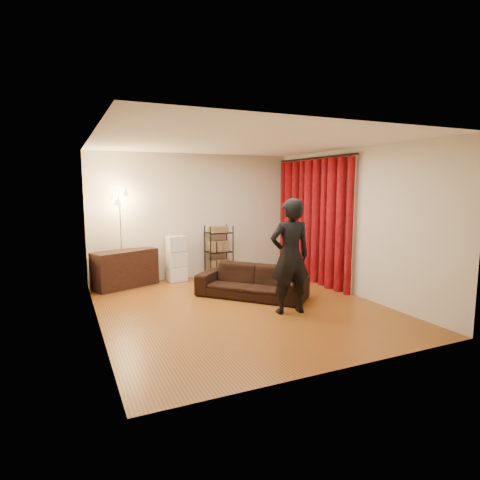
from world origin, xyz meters
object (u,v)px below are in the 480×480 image
sofa (252,282)px  wire_shelf (219,252)px  person (290,256)px  media_cabinet (125,269)px  storage_boxes (177,258)px  floor_lamp (121,240)px

sofa → wire_shelf: bearing=135.7°
wire_shelf → sofa: bearing=-73.1°
sofa → person: size_ratio=1.08×
sofa → person: bearing=-35.0°
sofa → media_cabinet: bearing=-174.1°
sofa → media_cabinet: media_cabinet is taller
person → wire_shelf: bearing=-80.3°
storage_boxes → wire_shelf: size_ratio=0.84×
floor_lamp → wire_shelf: bearing=1.5°
sofa → person: 1.24m
wire_shelf → storage_boxes: bearing=-166.3°
media_cabinet → floor_lamp: floor_lamp is taller
floor_lamp → person: bearing=-50.9°
wire_shelf → floor_lamp: size_ratio=0.60×
sofa → media_cabinet: 2.62m
person → floor_lamp: bearing=-43.8°
media_cabinet → storage_boxes: bearing=-17.7°
sofa → person: person is taller
person → floor_lamp: (-2.21, 2.72, 0.05)m
storage_boxes → wire_shelf: 0.94m
person → media_cabinet: 3.54m
wire_shelf → floor_lamp: (-2.08, -0.05, 0.39)m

